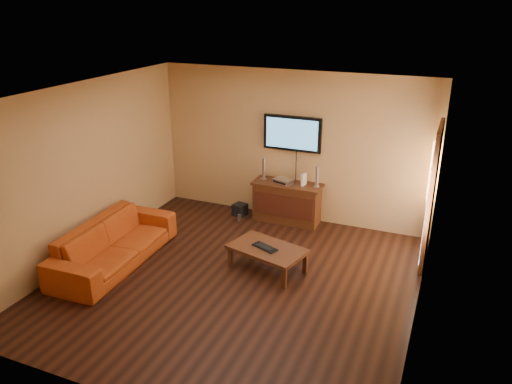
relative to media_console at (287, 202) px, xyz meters
The scene contains 14 objects.
ground_plane 2.28m from the media_console, 90.13° to the right, with size 5.00×5.00×0.00m, color black.
room_walls 2.09m from the media_console, 90.17° to the right, with size 5.00×5.00×5.00m.
french_door 2.60m from the media_console, 12.74° to the right, with size 0.07×1.02×2.22m.
media_console is the anchor object (origin of this frame).
television 1.25m from the media_console, 90.00° to the left, with size 1.05×0.08×0.62m.
coffee_table 1.78m from the media_console, 80.09° to the right, with size 1.24×0.93×0.37m.
sofa 3.13m from the media_console, 128.21° to the right, with size 2.27×0.66×0.89m, color #B54414.
speaker_left 0.73m from the media_console, behind, with size 0.11×0.11×0.40m.
speaker_right 0.75m from the media_console, ahead, with size 0.10×0.10×0.37m.
av_receiver 0.41m from the media_console, behind, with size 0.32×0.23×0.07m, color silver.
game_console 0.56m from the media_console, ahead, with size 0.04×0.16×0.21m, color white.
subwoofer 0.94m from the media_console, behind, with size 0.23×0.23×0.23m, color black.
bottle 0.91m from the media_console, 152.47° to the right, with size 0.06×0.06×0.18m.
keyboard 1.80m from the media_console, 81.15° to the right, with size 0.43×0.30×0.02m.
Camera 1 is at (2.69, -5.65, 3.85)m, focal length 35.00 mm.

